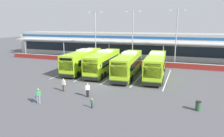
{
  "coord_description": "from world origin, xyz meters",
  "views": [
    {
      "loc": [
        10.71,
        -25.16,
        8.04
      ],
      "look_at": [
        0.46,
        3.0,
        1.6
      ],
      "focal_mm": 32.57,
      "sensor_mm": 36.0,
      "label": 1
    }
  ],
  "objects_px": {
    "coach_bus_left_centre": "(104,63)",
    "lamp_post_centre": "(133,33)",
    "coach_bus_right_centre": "(156,66)",
    "pedestrian_with_handbag": "(38,95)",
    "coach_bus_centre": "(128,65)",
    "lamp_post_east": "(176,34)",
    "coach_bus_leftmost": "(83,61)",
    "litter_bin": "(198,106)",
    "pedestrian_near_bin": "(88,90)",
    "lamp_post_west": "(95,33)",
    "pedestrian_child": "(92,103)",
    "pedestrian_in_dark_coat": "(64,84)"
  },
  "relations": [
    {
      "from": "coach_bus_centre",
      "to": "pedestrian_with_handbag",
      "type": "relative_size",
      "value": 7.59
    },
    {
      "from": "lamp_post_east",
      "to": "coach_bus_centre",
      "type": "bearing_deg",
      "value": -119.75
    },
    {
      "from": "coach_bus_leftmost",
      "to": "pedestrian_in_dark_coat",
      "type": "distance_m",
      "value": 11.46
    },
    {
      "from": "lamp_post_west",
      "to": "litter_bin",
      "type": "xyz_separation_m",
      "value": [
        20.61,
        -21.7,
        -5.82
      ]
    },
    {
      "from": "coach_bus_left_centre",
      "to": "coach_bus_right_centre",
      "type": "bearing_deg",
      "value": 1.21
    },
    {
      "from": "pedestrian_child",
      "to": "lamp_post_east",
      "type": "xyz_separation_m",
      "value": [
        6.35,
        25.15,
        5.75
      ]
    },
    {
      "from": "pedestrian_with_handbag",
      "to": "coach_bus_right_centre",
      "type": "bearing_deg",
      "value": 57.09
    },
    {
      "from": "coach_bus_right_centre",
      "to": "lamp_post_centre",
      "type": "bearing_deg",
      "value": 121.15
    },
    {
      "from": "coach_bus_leftmost",
      "to": "lamp_post_east",
      "type": "distance_m",
      "value": 18.98
    },
    {
      "from": "coach_bus_leftmost",
      "to": "lamp_post_centre",
      "type": "relative_size",
      "value": 1.12
    },
    {
      "from": "coach_bus_right_centre",
      "to": "lamp_post_east",
      "type": "relative_size",
      "value": 1.12
    },
    {
      "from": "coach_bus_left_centre",
      "to": "litter_bin",
      "type": "relative_size",
      "value": 13.21
    },
    {
      "from": "lamp_post_centre",
      "to": "pedestrian_with_handbag",
      "type": "bearing_deg",
      "value": -97.3
    },
    {
      "from": "pedestrian_child",
      "to": "lamp_post_centre",
      "type": "distance_m",
      "value": 26.09
    },
    {
      "from": "coach_bus_leftmost",
      "to": "pedestrian_child",
      "type": "height_order",
      "value": "coach_bus_leftmost"
    },
    {
      "from": "pedestrian_near_bin",
      "to": "lamp_post_west",
      "type": "height_order",
      "value": "lamp_post_west"
    },
    {
      "from": "coach_bus_centre",
      "to": "lamp_post_west",
      "type": "distance_m",
      "value": 15.89
    },
    {
      "from": "pedestrian_with_handbag",
      "to": "lamp_post_west",
      "type": "height_order",
      "value": "lamp_post_west"
    },
    {
      "from": "coach_bus_right_centre",
      "to": "pedestrian_with_handbag",
      "type": "height_order",
      "value": "coach_bus_right_centre"
    },
    {
      "from": "lamp_post_west",
      "to": "lamp_post_east",
      "type": "bearing_deg",
      "value": 1.72
    },
    {
      "from": "coach_bus_leftmost",
      "to": "coach_bus_left_centre",
      "type": "bearing_deg",
      "value": -2.51
    },
    {
      "from": "coach_bus_leftmost",
      "to": "litter_bin",
      "type": "height_order",
      "value": "coach_bus_leftmost"
    },
    {
      "from": "coach_bus_left_centre",
      "to": "lamp_post_east",
      "type": "relative_size",
      "value": 1.12
    },
    {
      "from": "coach_bus_leftmost",
      "to": "lamp_post_east",
      "type": "bearing_deg",
      "value": 35.28
    },
    {
      "from": "coach_bus_centre",
      "to": "coach_bus_right_centre",
      "type": "distance_m",
      "value": 4.33
    },
    {
      "from": "lamp_post_centre",
      "to": "lamp_post_east",
      "type": "height_order",
      "value": "same"
    },
    {
      "from": "coach_bus_left_centre",
      "to": "pedestrian_near_bin",
      "type": "distance_m",
      "value": 11.97
    },
    {
      "from": "coach_bus_right_centre",
      "to": "pedestrian_with_handbag",
      "type": "relative_size",
      "value": 7.59
    },
    {
      "from": "lamp_post_centre",
      "to": "litter_bin",
      "type": "distance_m",
      "value": 26.2
    },
    {
      "from": "pedestrian_child",
      "to": "lamp_post_west",
      "type": "relative_size",
      "value": 0.09
    },
    {
      "from": "pedestrian_with_handbag",
      "to": "lamp_post_east",
      "type": "height_order",
      "value": "lamp_post_east"
    },
    {
      "from": "lamp_post_centre",
      "to": "lamp_post_east",
      "type": "bearing_deg",
      "value": -1.2
    },
    {
      "from": "coach_bus_left_centre",
      "to": "lamp_post_centre",
      "type": "xyz_separation_m",
      "value": [
        2.19,
        11.02,
        4.5
      ]
    },
    {
      "from": "coach_bus_left_centre",
      "to": "lamp_post_centre",
      "type": "relative_size",
      "value": 1.12
    },
    {
      "from": "pedestrian_with_handbag",
      "to": "lamp_post_centre",
      "type": "distance_m",
      "value": 26.88
    },
    {
      "from": "coach_bus_leftmost",
      "to": "coach_bus_centre",
      "type": "relative_size",
      "value": 1.0
    },
    {
      "from": "litter_bin",
      "to": "pedestrian_near_bin",
      "type": "bearing_deg",
      "value": -178.94
    },
    {
      "from": "pedestrian_child",
      "to": "coach_bus_leftmost",
      "type": "bearing_deg",
      "value": 120.98
    },
    {
      "from": "coach_bus_left_centre",
      "to": "coach_bus_centre",
      "type": "xyz_separation_m",
      "value": [
        4.47,
        -0.6,
        0.0
      ]
    },
    {
      "from": "pedestrian_near_bin",
      "to": "pedestrian_child",
      "type": "bearing_deg",
      "value": -55.78
    },
    {
      "from": "coach_bus_centre",
      "to": "lamp_post_west",
      "type": "relative_size",
      "value": 1.12
    },
    {
      "from": "coach_bus_left_centre",
      "to": "lamp_post_centre",
      "type": "height_order",
      "value": "lamp_post_centre"
    },
    {
      "from": "coach_bus_leftmost",
      "to": "coach_bus_right_centre",
      "type": "distance_m",
      "value": 12.78
    },
    {
      "from": "lamp_post_centre",
      "to": "pedestrian_near_bin",
      "type": "bearing_deg",
      "value": -88.43
    },
    {
      "from": "lamp_post_centre",
      "to": "pedestrian_child",
      "type": "bearing_deg",
      "value": -84.44
    },
    {
      "from": "coach_bus_right_centre",
      "to": "lamp_post_east",
      "type": "distance_m",
      "value": 11.78
    },
    {
      "from": "coach_bus_leftmost",
      "to": "coach_bus_left_centre",
      "type": "relative_size",
      "value": 1.0
    },
    {
      "from": "pedestrian_child",
      "to": "lamp_post_centre",
      "type": "bearing_deg",
      "value": 95.56
    },
    {
      "from": "coach_bus_right_centre",
      "to": "pedestrian_with_handbag",
      "type": "xyz_separation_m",
      "value": [
        -9.89,
        -15.28,
        -0.93
      ]
    },
    {
      "from": "pedestrian_in_dark_coat",
      "to": "pedestrian_near_bin",
      "type": "distance_m",
      "value": 3.78
    }
  ]
}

